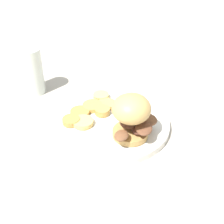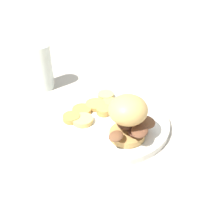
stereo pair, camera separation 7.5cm
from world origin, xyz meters
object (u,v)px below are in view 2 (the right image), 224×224
at_px(sandwich, 129,117).
at_px(drinking_glass, 41,67).
at_px(dinner_plate, 112,123).
at_px(fork, 139,75).

xyz_separation_m(sandwich, drinking_glass, (-0.27, -0.22, -0.01)).
xyz_separation_m(dinner_plate, fork, (-0.25, 0.11, -0.01)).
relative_size(sandwich, drinking_glass, 0.93).
height_order(sandwich, fork, sandwich).
bearing_deg(fork, sandwich, -13.45).
xyz_separation_m(sandwich, fork, (-0.31, 0.07, -0.07)).
bearing_deg(dinner_plate, sandwich, 26.14).
bearing_deg(dinner_plate, fork, 156.68).
bearing_deg(fork, drinking_glass, -81.78).
distance_m(sandwich, fork, 0.33).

